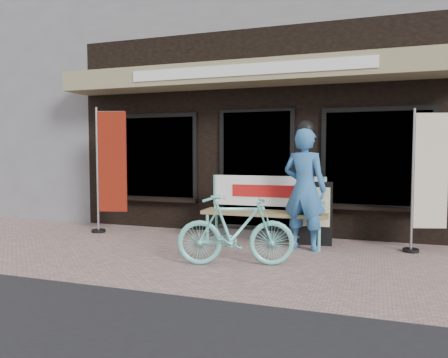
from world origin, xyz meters
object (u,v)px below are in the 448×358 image
at_px(menu_stand, 316,213).
at_px(nobori_red, 110,168).
at_px(bicycle, 236,230).
at_px(bench, 266,204).
at_px(person, 305,186).
at_px(nobori_cream, 428,179).

bearing_deg(menu_stand, nobori_red, 177.20).
bearing_deg(bicycle, bench, -18.98).
xyz_separation_m(nobori_red, menu_stand, (3.64, 0.13, -0.65)).
distance_m(bench, person, 0.77).
height_order(bench, nobori_red, nobori_red).
bearing_deg(menu_stand, nobori_cream, -3.04).
distance_m(bench, nobori_cream, 2.40).
xyz_separation_m(bench, person, (0.65, -0.25, 0.32)).
height_order(bicycle, nobori_cream, nobori_cream).
distance_m(bicycle, nobori_red, 3.24).
bearing_deg(bicycle, person, -46.84).
relative_size(bench, bicycle, 1.31).
height_order(bench, bicycle, bench).
bearing_deg(person, menu_stand, 82.50).
bearing_deg(person, bench, 173.06).
bearing_deg(nobori_cream, menu_stand, 165.69).
bearing_deg(bicycle, nobori_cream, -73.76).
bearing_deg(menu_stand, person, -116.65).
xyz_separation_m(nobori_cream, menu_stand, (-1.57, -0.05, -0.56)).
distance_m(person, menu_stand, 0.56).
relative_size(nobori_red, menu_stand, 2.26).
relative_size(bench, nobori_cream, 0.95).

